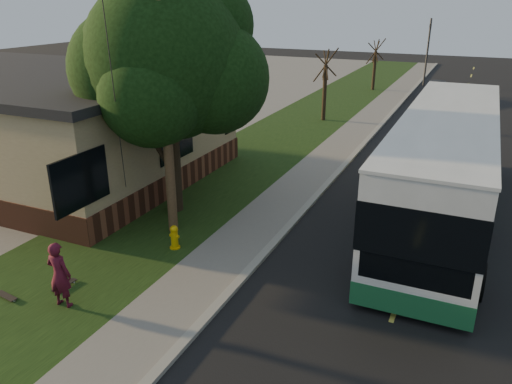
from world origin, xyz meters
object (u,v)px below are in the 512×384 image
Objects in this scene: traffic_signal at (428,48)px; skateboarder at (59,275)px; transit_bus at (444,164)px; distant_car at (436,90)px; leafy_tree at (169,62)px; bare_tree_near at (325,86)px; skateboard_main at (64,285)px; skateboard_spare at (6,296)px; bare_tree_far at (375,65)px; commercial_building at (4,124)px; fire_hydrant at (174,237)px; dumpster at (129,159)px; utility_pole at (164,89)px.

skateboarder is at bearing -95.99° from traffic_signal.
transit_bus is 3.03× the size of distant_car.
bare_tree_near is at bearing 87.50° from leafy_tree.
skateboard_spare is at bearing -134.36° from skateboard_main.
bare_tree_far is 5.56× the size of skateboard_spare.
skateboard_main is at bearing -35.22° from commercial_building.
skateboard_spare is (-2.40, -4.02, -0.31)m from fire_hydrant.
dumpster is 24.87m from distant_car.
dumpster is (-4.44, -13.20, -1.37)m from bare_tree_near.
commercial_building is at bearing -115.80° from traffic_signal.
distant_car is at bearing -75.95° from traffic_signal.
transit_bus is at bearing -73.12° from bare_tree_far.
skateboarder is at bearing -83.47° from leafy_tree.
distant_car is (5.11, -2.45, -1.25)m from bare_tree_far.
traffic_signal reaches higher than distant_car.
transit_bus is at bearing 31.94° from utility_pole.
fire_hydrant is 7.19m from dumpster.
skateboard_spare is at bearing -133.69° from transit_bus.
skateboard_main is 31.20m from distant_car.
commercial_building reaches higher than skateboarder.
bare_tree_far is 0.73× the size of traffic_signal.
commercial_building is 2.03× the size of utility_pole.
bare_tree_near is 0.32× the size of transit_bus.
fire_hydrant is 0.17× the size of bare_tree_near.
traffic_signal is 7.08m from distant_car.
traffic_signal is at bearing 83.42° from utility_pole.
traffic_signal is (14.50, 30.00, 1.32)m from commercial_building.
skateboard_spare is (-9.35, -9.79, -1.81)m from transit_bus.
traffic_signal is (3.81, 33.01, -1.47)m from utility_pole.
leafy_tree is at bearing -108.38° from distant_car.
traffic_signal is 7.52× the size of skateboard_main.
transit_bus is at bearing -82.23° from traffic_signal.
traffic_signal is (4.00, 16.00, 1.01)m from bare_tree_near.
utility_pole is 1.16× the size of leafy_tree.
commercial_building is at bearing 160.67° from fire_hydrant.
commercial_building is 24.86× the size of fire_hydrant.
utility_pole is 17.19m from bare_tree_near.
bare_tree_near is 11.16m from distant_car.
distant_car is (5.61, 9.55, -1.40)m from bare_tree_near.
dumpster reaches higher than skateboard_spare.
bare_tree_far is at bearing 78.91° from dumpster.
fire_hydrant is at bearing -89.24° from bare_tree_far.
leafy_tree reaches higher than skateboard_spare.
bare_tree_near is 1.07× the size of bare_tree_far.
distant_car is at bearing 55.61° from commercial_building.
skateboard_main is at bearing -91.46° from bare_tree_near.
distant_car is (-2.24, 21.78, -1.18)m from transit_bus.
leafy_tree is 15.66m from bare_tree_near.
bare_tree_near is at bearing 53.13° from commercial_building.
distant_car is at bearing 66.16° from dumpster.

